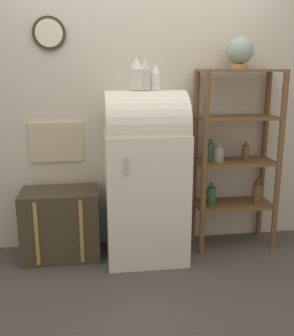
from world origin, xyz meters
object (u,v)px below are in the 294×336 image
vase_left (137,75)px  refrigerator (145,173)px  globe (240,51)px  vase_center (144,75)px  vase_right (156,78)px  suitcase_trunk (61,224)px

vase_left → refrigerator: bearing=-3.3°
globe → vase_center: globe is taller
vase_right → suitcase_trunk: bearing=176.0°
globe → vase_right: globe is taller
vase_right → refrigerator: bearing=-172.6°
vase_center → suitcase_trunk: bearing=174.3°
vase_right → globe: bearing=9.1°
refrigerator → vase_left: bearing=176.7°
suitcase_trunk → vase_right: vase_right is taller
vase_left → suitcase_trunk: bearing=174.4°
vase_left → vase_center: size_ratio=1.03×
globe → vase_center: 0.86m
suitcase_trunk → vase_left: bearing=-5.6°
vase_right → vase_left: bearing=-177.2°
vase_center → vase_right: bearing=9.0°
refrigerator → vase_center: vase_center is taller
refrigerator → vase_right: 0.78m
suitcase_trunk → vase_center: bearing=-5.7°
refrigerator → vase_right: size_ratio=7.08×
refrigerator → vase_center: (-0.00, -0.00, 0.79)m
vase_center → vase_left: bearing=173.6°
vase_left → vase_right: size_ratio=1.26×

